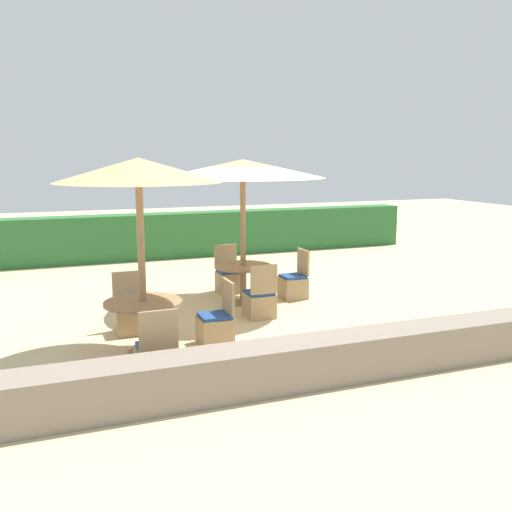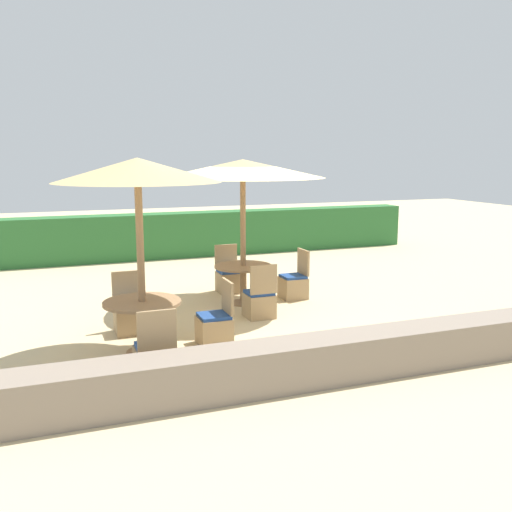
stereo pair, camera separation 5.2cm
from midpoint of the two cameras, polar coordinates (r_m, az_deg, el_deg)
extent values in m
plane|color=#D1BA8C|center=(9.93, 1.10, -5.69)|extent=(40.00, 40.00, 0.00)
cube|color=#2D6B33|center=(15.40, -7.29, 2.14)|extent=(13.00, 0.70, 1.18)
cube|color=gray|center=(7.27, 10.25, -9.64)|extent=(10.00, 0.56, 0.54)
cylinder|color=#93704C|center=(10.27, -1.45, 2.09)|extent=(0.10, 0.10, 2.54)
cone|color=tan|center=(10.17, -1.48, 8.75)|extent=(2.93, 2.93, 0.32)
cylinder|color=#93704C|center=(10.52, -1.42, -4.70)|extent=(0.48, 0.48, 0.03)
cylinder|color=#93704C|center=(10.44, -1.43, -2.98)|extent=(0.12, 0.12, 0.68)
cylinder|color=#93704C|center=(10.37, -1.44, -1.04)|extent=(1.05, 1.05, 0.04)
cube|color=tan|center=(9.62, 0.17, -4.97)|extent=(0.46, 0.46, 0.40)
cube|color=navy|center=(9.57, 0.17, -3.67)|extent=(0.42, 0.42, 0.05)
cube|color=tan|center=(9.31, 0.64, -2.38)|extent=(0.46, 0.04, 0.48)
cube|color=tan|center=(11.35, -2.84, -2.64)|extent=(0.46, 0.46, 0.40)
cube|color=navy|center=(11.30, -2.85, -1.53)|extent=(0.42, 0.42, 0.05)
cube|color=tan|center=(11.45, -3.19, -0.03)|extent=(0.46, 0.04, 0.48)
cube|color=tan|center=(10.89, 3.57, -3.20)|extent=(0.46, 0.46, 0.40)
cube|color=navy|center=(10.84, 3.58, -2.04)|extent=(0.42, 0.42, 0.05)
cube|color=tan|center=(10.87, 4.60, -0.59)|extent=(0.04, 0.46, 0.48)
cylinder|color=#93704C|center=(7.80, -11.56, -0.52)|extent=(0.10, 0.10, 2.59)
cone|color=tan|center=(7.67, -11.88, 8.42)|extent=(2.21, 2.21, 0.32)
cylinder|color=#93704C|center=(8.13, -11.24, -9.41)|extent=(0.48, 0.48, 0.03)
cylinder|color=#93704C|center=(8.03, -11.32, -7.15)|extent=(0.12, 0.12, 0.70)
cylinder|color=#93704C|center=(7.93, -11.41, -4.59)|extent=(1.06, 1.06, 0.04)
cube|color=tan|center=(7.13, -10.16, -10.63)|extent=(0.46, 0.46, 0.40)
cube|color=navy|center=(7.05, -10.22, -8.92)|extent=(0.42, 0.42, 0.05)
cube|color=tan|center=(6.77, -9.95, -7.35)|extent=(0.46, 0.04, 0.48)
cube|color=tan|center=(8.30, -4.31, -7.49)|extent=(0.46, 0.46, 0.40)
cube|color=navy|center=(8.23, -4.34, -5.99)|extent=(0.42, 0.42, 0.05)
cube|color=tan|center=(8.22, -2.96, -4.08)|extent=(0.04, 0.46, 0.48)
cube|color=tan|center=(9.00, -12.59, -6.29)|extent=(0.46, 0.46, 0.40)
cube|color=navy|center=(8.94, -12.65, -4.90)|extent=(0.42, 0.42, 0.05)
cube|color=tan|center=(9.08, -12.91, -2.96)|extent=(0.46, 0.04, 0.48)
camera|label=1|loc=(0.03, -90.15, -0.03)|focal=40.00mm
camera|label=2|loc=(0.03, 89.85, 0.03)|focal=40.00mm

